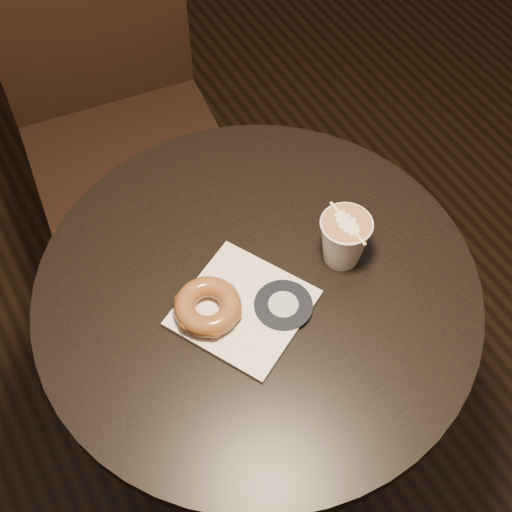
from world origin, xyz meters
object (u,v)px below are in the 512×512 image
object	(u,v)px
pastry_bag	(243,308)
doughnut	(208,306)
latte_cup	(344,240)
cafe_table	(257,345)
chair	(110,92)

from	to	relation	value
pastry_bag	doughnut	bearing A→B (deg)	131.31
pastry_bag	latte_cup	xyz separation A→B (m)	(0.18, 0.01, 0.04)
cafe_table	chair	bearing A→B (deg)	88.47
chair	pastry_bag	bearing A→B (deg)	-87.14
cafe_table	chair	world-z (taller)	chair
pastry_bag	cafe_table	bearing A→B (deg)	4.74
chair	pastry_bag	world-z (taller)	chair
pastry_bag	doughnut	distance (m)	0.06
cafe_table	doughnut	distance (m)	0.24
pastry_bag	latte_cup	distance (m)	0.19
pastry_bag	doughnut	world-z (taller)	doughnut
cafe_table	latte_cup	bearing A→B (deg)	-7.34
cafe_table	latte_cup	world-z (taller)	latte_cup
doughnut	latte_cup	xyz separation A→B (m)	(0.23, -0.01, 0.02)
chair	doughnut	xyz separation A→B (m)	(-0.11, -0.68, 0.17)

